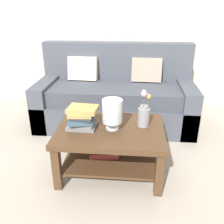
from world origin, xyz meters
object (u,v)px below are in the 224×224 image
at_px(glass_hurricane_vase, 112,112).
at_px(flower_pitcher, 144,113).
at_px(couch, 115,97).
at_px(book_stack_main, 82,118).
at_px(coffee_table, 110,141).

bearing_deg(glass_hurricane_vase, flower_pitcher, 15.83).
xyz_separation_m(couch, flower_pitcher, (0.35, -1.05, 0.24)).
bearing_deg(flower_pitcher, couch, 108.47).
distance_m(couch, book_stack_main, 1.18).
height_order(coffee_table, flower_pitcher, flower_pitcher).
xyz_separation_m(book_stack_main, flower_pitcher, (0.57, 0.09, 0.03)).
relative_size(couch, flower_pitcher, 5.71).
xyz_separation_m(coffee_table, flower_pitcher, (0.31, 0.08, 0.27)).
relative_size(book_stack_main, flower_pitcher, 0.82).
distance_m(couch, flower_pitcher, 1.13).
bearing_deg(coffee_table, flower_pitcher, 13.97).
bearing_deg(couch, flower_pitcher, -71.53).
relative_size(coffee_table, flower_pitcher, 2.78).
height_order(couch, flower_pitcher, couch).
bearing_deg(book_stack_main, couch, 78.97).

